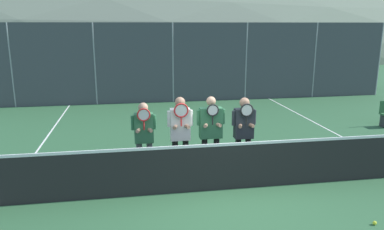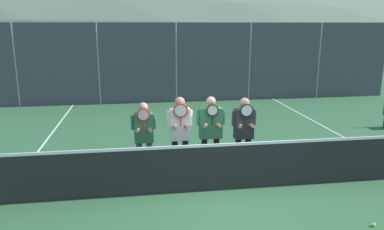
# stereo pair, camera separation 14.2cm
# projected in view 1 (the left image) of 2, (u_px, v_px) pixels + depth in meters

# --- Properties ---
(ground_plane) EXTENTS (120.00, 120.00, 0.00)m
(ground_plane) POSITION_uv_depth(u_px,v_px,m) (226.00, 189.00, 7.70)
(ground_plane) COLOR #2D5B38
(hill_distant) EXTENTS (134.78, 74.88, 26.21)m
(hill_distant) POSITION_uv_depth(u_px,v_px,m) (139.00, 44.00, 62.50)
(hill_distant) COLOR slate
(hill_distant) RESTS_ON ground_plane
(clubhouse_building) EXTENTS (18.71, 5.50, 3.20)m
(clubhouse_building) POSITION_uv_depth(u_px,v_px,m) (167.00, 51.00, 24.35)
(clubhouse_building) COLOR #9EA3A8
(clubhouse_building) RESTS_ON ground_plane
(fence_back) EXTENTS (19.61, 0.06, 3.38)m
(fence_back) POSITION_uv_depth(u_px,v_px,m) (173.00, 63.00, 16.00)
(fence_back) COLOR gray
(fence_back) RESTS_ON ground_plane
(tennis_net) EXTENTS (11.79, 0.09, 1.10)m
(tennis_net) POSITION_uv_depth(u_px,v_px,m) (226.00, 166.00, 7.58)
(tennis_net) COLOR gray
(tennis_net) RESTS_ON ground_plane
(court_line_left_sideline) EXTENTS (0.05, 16.00, 0.01)m
(court_line_left_sideline) POSITION_uv_depth(u_px,v_px,m) (36.00, 153.00, 9.86)
(court_line_left_sideline) COLOR white
(court_line_left_sideline) RESTS_ON ground_plane
(court_line_right_sideline) EXTENTS (0.05, 16.00, 0.01)m
(court_line_right_sideline) POSITION_uv_depth(u_px,v_px,m) (342.00, 137.00, 11.28)
(court_line_right_sideline) COLOR white
(court_line_right_sideline) RESTS_ON ground_plane
(player_leftmost) EXTENTS (0.54, 0.34, 1.69)m
(player_leftmost) POSITION_uv_depth(u_px,v_px,m) (144.00, 134.00, 8.08)
(player_leftmost) COLOR #56565B
(player_leftmost) RESTS_ON ground_plane
(player_center_left) EXTENTS (0.56, 0.34, 1.81)m
(player_center_left) POSITION_uv_depth(u_px,v_px,m) (180.00, 131.00, 8.06)
(player_center_left) COLOR black
(player_center_left) RESTS_ON ground_plane
(player_center_right) EXTENTS (0.63, 0.34, 1.79)m
(player_center_right) POSITION_uv_depth(u_px,v_px,m) (211.00, 129.00, 8.24)
(player_center_right) COLOR black
(player_center_right) RESTS_ON ground_plane
(player_rightmost) EXTENTS (0.55, 0.34, 1.76)m
(player_rightmost) POSITION_uv_depth(u_px,v_px,m) (244.00, 129.00, 8.28)
(player_rightmost) COLOR black
(player_rightmost) RESTS_ON ground_plane
(car_far_left) EXTENTS (4.77, 2.01, 1.72)m
(car_far_left) POSITION_uv_depth(u_px,v_px,m) (48.00, 75.00, 18.29)
(car_far_left) COLOR #B2B7BC
(car_far_left) RESTS_ON ground_plane
(car_left_of_center) EXTENTS (4.74, 2.04, 1.72)m
(car_left_of_center) POSITION_uv_depth(u_px,v_px,m) (156.00, 73.00, 18.97)
(car_left_of_center) COLOR #B2B7BC
(car_left_of_center) RESTS_ON ground_plane
(car_center) EXTENTS (4.08, 2.09, 1.83)m
(car_center) POSITION_uv_depth(u_px,v_px,m) (249.00, 70.00, 19.78)
(car_center) COLOR #285638
(car_center) RESTS_ON ground_plane
(car_right_of_center) EXTENTS (4.11, 2.01, 1.79)m
(car_right_of_center) POSITION_uv_depth(u_px,v_px,m) (330.00, 69.00, 20.51)
(car_right_of_center) COLOR #285638
(car_right_of_center) RESTS_ON ground_plane
(tennis_ball_on_court) EXTENTS (0.07, 0.07, 0.07)m
(tennis_ball_on_court) POSITION_uv_depth(u_px,v_px,m) (375.00, 223.00, 6.33)
(tennis_ball_on_court) COLOR #CCDB33
(tennis_ball_on_court) RESTS_ON ground_plane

